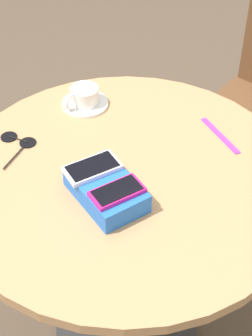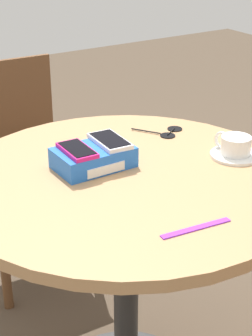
{
  "view_description": "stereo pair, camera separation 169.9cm",
  "coord_description": "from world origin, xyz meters",
  "px_view_note": "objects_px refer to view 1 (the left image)",
  "views": [
    {
      "loc": [
        -0.87,
        0.57,
        1.72
      ],
      "look_at": [
        0.0,
        0.0,
        0.76
      ],
      "focal_mm": 60.0,
      "sensor_mm": 36.0,
      "label": 1
    },
    {
      "loc": [
        -0.69,
        -1.08,
        1.37
      ],
      "look_at": [
        0.0,
        0.0,
        0.76
      ],
      "focal_mm": 60.0,
      "sensor_mm": 36.0,
      "label": 2
    }
  ],
  "objects_px": {
    "round_table": "(126,215)",
    "lanyard_strap": "(220,135)",
    "phone_box": "(106,190)",
    "saucer": "(85,104)",
    "coffee_cup": "(84,96)",
    "sunglasses": "(18,142)",
    "phone_white": "(92,168)",
    "phone_magenta": "(117,192)"
  },
  "relations": [
    {
      "from": "saucer",
      "to": "lanyard_strap",
      "type": "height_order",
      "value": "saucer"
    },
    {
      "from": "phone_white",
      "to": "lanyard_strap",
      "type": "bearing_deg",
      "value": -93.17
    },
    {
      "from": "saucer",
      "to": "coffee_cup",
      "type": "height_order",
      "value": "coffee_cup"
    },
    {
      "from": "lanyard_strap",
      "to": "phone_white",
      "type": "bearing_deg",
      "value": 86.83
    },
    {
      "from": "coffee_cup",
      "to": "sunglasses",
      "type": "height_order",
      "value": "coffee_cup"
    },
    {
      "from": "saucer",
      "to": "coffee_cup",
      "type": "distance_m",
      "value": 0.03
    },
    {
      "from": "round_table",
      "to": "phone_box",
      "type": "height_order",
      "value": "phone_box"
    },
    {
      "from": "round_table",
      "to": "phone_box",
      "type": "bearing_deg",
      "value": 117.75
    },
    {
      "from": "phone_magenta",
      "to": "coffee_cup",
      "type": "distance_m",
      "value": 0.43
    },
    {
      "from": "sunglasses",
      "to": "coffee_cup",
      "type": "bearing_deg",
      "value": -78.49
    },
    {
      "from": "phone_magenta",
      "to": "phone_white",
      "type": "xyz_separation_m",
      "value": [
        0.1,
        0.01,
        0.0
      ]
    },
    {
      "from": "round_table",
      "to": "sunglasses",
      "type": "bearing_deg",
      "value": 33.65
    },
    {
      "from": "coffee_cup",
      "to": "phone_box",
      "type": "bearing_deg",
      "value": 157.86
    },
    {
      "from": "phone_box",
      "to": "round_table",
      "type": "bearing_deg",
      "value": -62.25
    },
    {
      "from": "coffee_cup",
      "to": "sunglasses",
      "type": "relative_size",
      "value": 0.81
    },
    {
      "from": "round_table",
      "to": "lanyard_strap",
      "type": "distance_m",
      "value": 0.34
    },
    {
      "from": "round_table",
      "to": "coffee_cup",
      "type": "xyz_separation_m",
      "value": [
        0.31,
        -0.06,
        0.19
      ]
    },
    {
      "from": "round_table",
      "to": "sunglasses",
      "type": "distance_m",
      "value": 0.36
    },
    {
      "from": "sunglasses",
      "to": "lanyard_strap",
      "type": "bearing_deg",
      "value": -120.36
    },
    {
      "from": "phone_box",
      "to": "lanyard_strap",
      "type": "bearing_deg",
      "value": -85.3
    },
    {
      "from": "round_table",
      "to": "saucer",
      "type": "height_order",
      "value": "saucer"
    },
    {
      "from": "lanyard_strap",
      "to": "coffee_cup",
      "type": "bearing_deg",
      "value": 36.31
    },
    {
      "from": "lanyard_strap",
      "to": "sunglasses",
      "type": "relative_size",
      "value": 1.21
    },
    {
      "from": "coffee_cup",
      "to": "sunglasses",
      "type": "bearing_deg",
      "value": 101.51
    },
    {
      "from": "phone_magenta",
      "to": "lanyard_strap",
      "type": "xyz_separation_m",
      "value": [
        0.08,
        -0.39,
        -0.06
      ]
    },
    {
      "from": "coffee_cup",
      "to": "phone_white",
      "type": "bearing_deg",
      "value": 153.62
    },
    {
      "from": "phone_white",
      "to": "sunglasses",
      "type": "relative_size",
      "value": 0.99
    },
    {
      "from": "round_table",
      "to": "coffee_cup",
      "type": "bearing_deg",
      "value": -10.73
    },
    {
      "from": "round_table",
      "to": "phone_magenta",
      "type": "distance_m",
      "value": 0.25
    },
    {
      "from": "round_table",
      "to": "phone_white",
      "type": "bearing_deg",
      "value": 85.09
    },
    {
      "from": "lanyard_strap",
      "to": "sunglasses",
      "type": "distance_m",
      "value": 0.55
    },
    {
      "from": "round_table",
      "to": "coffee_cup",
      "type": "distance_m",
      "value": 0.37
    },
    {
      "from": "saucer",
      "to": "phone_white",
      "type": "bearing_deg",
      "value": 153.22
    },
    {
      "from": "saucer",
      "to": "coffee_cup",
      "type": "relative_size",
      "value": 1.21
    },
    {
      "from": "phone_box",
      "to": "phone_white",
      "type": "distance_m",
      "value": 0.06
    },
    {
      "from": "lanyard_strap",
      "to": "phone_box",
      "type": "bearing_deg",
      "value": 94.7
    },
    {
      "from": "round_table",
      "to": "coffee_cup",
      "type": "height_order",
      "value": "coffee_cup"
    },
    {
      "from": "round_table",
      "to": "lanyard_strap",
      "type": "bearing_deg",
      "value": -92.64
    },
    {
      "from": "round_table",
      "to": "phone_box",
      "type": "xyz_separation_m",
      "value": [
        -0.05,
        0.09,
        0.18
      ]
    },
    {
      "from": "coffee_cup",
      "to": "lanyard_strap",
      "type": "height_order",
      "value": "coffee_cup"
    },
    {
      "from": "saucer",
      "to": "coffee_cup",
      "type": "xyz_separation_m",
      "value": [
        -0.0,
        0.0,
        0.03
      ]
    },
    {
      "from": "phone_magenta",
      "to": "phone_white",
      "type": "height_order",
      "value": "same"
    }
  ]
}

